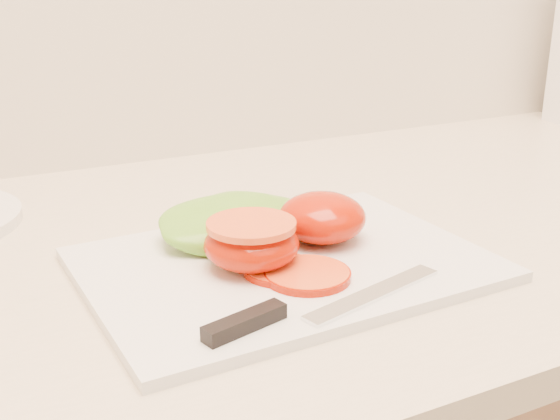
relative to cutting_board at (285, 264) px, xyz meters
name	(u,v)px	position (x,y,z in m)	size (l,w,h in m)	color
cutting_board	(285,264)	(0.00, 0.00, 0.00)	(0.36, 0.26, 0.01)	white
tomato_half_dome	(322,217)	(0.05, 0.03, 0.03)	(0.09, 0.09, 0.05)	#BB1B00
tomato_half_cut	(252,242)	(-0.03, 0.00, 0.03)	(0.09, 0.09, 0.04)	#BB1B00
tomato_slice_0	(307,275)	(0.00, -0.04, 0.01)	(0.07, 0.07, 0.01)	orange
tomato_slice_1	(281,269)	(-0.02, -0.02, 0.01)	(0.06, 0.06, 0.01)	orange
lettuce_leaf_0	(235,222)	(-0.02, 0.07, 0.02)	(0.16, 0.11, 0.03)	#75B830
knife	(299,310)	(-0.04, -0.10, 0.01)	(0.23, 0.06, 0.01)	silver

